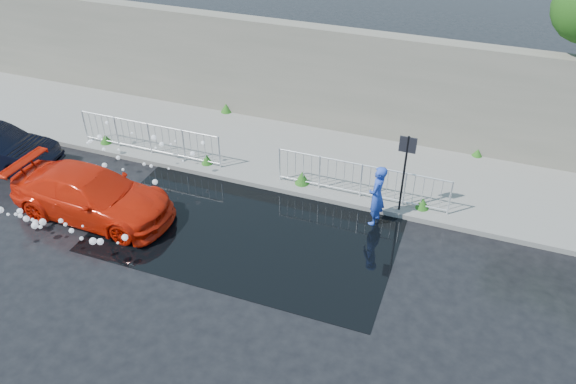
% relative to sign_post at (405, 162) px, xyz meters
% --- Properties ---
extents(ground, '(90.00, 90.00, 0.00)m').
position_rel_sign_post_xyz_m(ground, '(-4.20, -3.10, -1.72)').
color(ground, black).
rests_on(ground, ground).
extents(pavement, '(30.00, 4.00, 0.15)m').
position_rel_sign_post_xyz_m(pavement, '(-4.20, 1.90, -1.65)').
color(pavement, gray).
rests_on(pavement, ground).
extents(curb, '(30.00, 0.25, 0.16)m').
position_rel_sign_post_xyz_m(curb, '(-4.20, -0.10, -1.64)').
color(curb, gray).
rests_on(curb, ground).
extents(retaining_wall, '(30.00, 0.60, 3.50)m').
position_rel_sign_post_xyz_m(retaining_wall, '(-4.20, 4.10, 0.18)').
color(retaining_wall, '#676456').
rests_on(retaining_wall, pavement).
extents(puddle, '(8.00, 5.00, 0.01)m').
position_rel_sign_post_xyz_m(puddle, '(-3.70, -2.10, -1.72)').
color(puddle, black).
rests_on(puddle, ground).
extents(sign_post, '(0.45, 0.06, 2.50)m').
position_rel_sign_post_xyz_m(sign_post, '(0.00, 0.00, 0.00)').
color(sign_post, black).
rests_on(sign_post, ground).
extents(railing_left, '(5.05, 0.05, 1.10)m').
position_rel_sign_post_xyz_m(railing_left, '(-8.20, 0.25, -0.99)').
color(railing_left, silver).
rests_on(railing_left, pavement).
extents(railing_right, '(5.05, 0.05, 1.10)m').
position_rel_sign_post_xyz_m(railing_right, '(-1.20, 0.25, -0.99)').
color(railing_right, silver).
rests_on(railing_right, pavement).
extents(weeds, '(12.17, 3.93, 0.41)m').
position_rel_sign_post_xyz_m(weeds, '(-4.35, 1.29, -1.40)').
color(weeds, '#1F5316').
rests_on(weeds, pavement).
extents(water_spray, '(3.69, 5.50, 0.97)m').
position_rel_sign_post_xyz_m(water_spray, '(-8.11, -2.80, -1.06)').
color(water_spray, white).
rests_on(water_spray, ground).
extents(red_car, '(4.72, 1.97, 1.36)m').
position_rel_sign_post_xyz_m(red_car, '(-8.00, -3.03, -1.04)').
color(red_car, red).
rests_on(red_car, ground).
extents(person, '(0.50, 0.69, 1.78)m').
position_rel_sign_post_xyz_m(person, '(-0.56, -0.61, -0.83)').
color(person, blue).
rests_on(person, ground).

